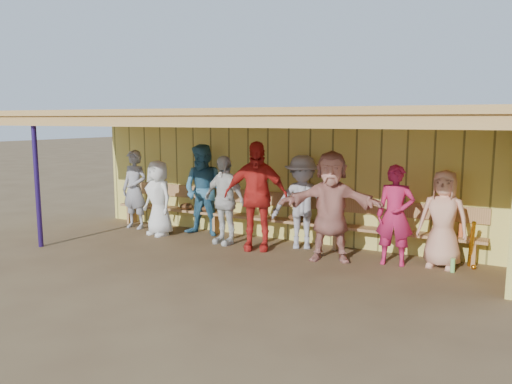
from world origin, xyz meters
TOP-DOWN VIEW (x-y plane):
  - ground at (0.00, 0.00)m, footprint 90.00×90.00m
  - player_a at (-3.14, 0.67)m, footprint 0.62×0.41m
  - player_b at (-2.27, 0.40)m, footprint 0.85×0.66m
  - player_c at (-1.44, 0.81)m, footprint 0.96×0.77m
  - player_d at (0.00, 0.34)m, footprint 1.24×0.85m
  - player_e at (0.71, 0.81)m, footprint 1.26×1.01m
  - player_f at (1.44, 0.29)m, footprint 1.79×1.02m
  - player_g at (2.44, 0.55)m, footprint 0.65×0.47m
  - player_h at (3.14, 0.76)m, footprint 0.79×0.54m
  - player_extra at (-0.72, 0.42)m, footprint 1.05×0.62m
  - dugout_structure at (0.39, 0.69)m, footprint 8.80×3.20m
  - bench at (0.00, 1.12)m, footprint 7.60×0.34m
  - dugout_equipment at (-0.19, 0.99)m, footprint 5.83×0.62m

SIDE VIEW (x-z plane):
  - ground at x=0.00m, z-range 0.00..0.00m
  - dugout_equipment at x=-0.19m, z-range 0.09..0.89m
  - bench at x=0.00m, z-range 0.06..0.99m
  - player_b at x=-2.27m, z-range 0.00..1.53m
  - player_h at x=3.14m, z-range 0.00..1.56m
  - player_g at x=2.44m, z-range 0.00..1.63m
  - player_extra at x=-0.72m, z-range 0.00..1.68m
  - player_a at x=-3.14m, z-range 0.00..1.69m
  - player_e at x=0.71m, z-range 0.00..1.71m
  - player_f at x=1.44m, z-range 0.00..1.84m
  - player_c at x=-1.44m, z-range 0.00..1.85m
  - player_d at x=0.00m, z-range 0.00..1.96m
  - dugout_structure at x=0.39m, z-range 0.44..2.94m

